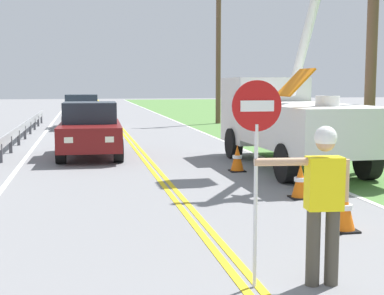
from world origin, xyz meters
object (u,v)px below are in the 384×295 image
(traffic_cone_mid, at_px, (300,182))
(traffic_cone_tail, at_px, (237,159))
(stop_sign_paddle, at_px, (256,137))
(oncoming_sedan_second, at_px, (82,111))
(oncoming_sedan_nearest, at_px, (90,130))
(utility_bucket_truck, at_px, (288,114))
(flagger_worker, at_px, (323,195))
(traffic_cone_lead, at_px, (344,210))
(utility_pole_mid, at_px, (218,51))

(traffic_cone_mid, bearing_deg, traffic_cone_tail, 95.19)
(stop_sign_paddle, bearing_deg, oncoming_sedan_second, 94.83)
(traffic_cone_mid, bearing_deg, stop_sign_paddle, -117.91)
(oncoming_sedan_nearest, height_order, traffic_cone_tail, oncoming_sedan_nearest)
(utility_bucket_truck, relative_size, traffic_cone_tail, 9.79)
(oncoming_sedan_second, xyz_separation_m, traffic_cone_mid, (4.33, -18.76, -0.50))
(flagger_worker, relative_size, traffic_cone_lead, 2.61)
(oncoming_sedan_nearest, relative_size, utility_pole_mid, 0.53)
(oncoming_sedan_nearest, distance_m, utility_pole_mid, 15.32)
(utility_bucket_truck, bearing_deg, traffic_cone_lead, -103.49)
(utility_bucket_truck, height_order, oncoming_sedan_nearest, utility_bucket_truck)
(stop_sign_paddle, xyz_separation_m, utility_pole_mid, (5.64, 24.66, 2.38))
(flagger_worker, height_order, traffic_cone_lead, flagger_worker)
(oncoming_sedan_nearest, height_order, traffic_cone_lead, oncoming_sedan_nearest)
(oncoming_sedan_nearest, bearing_deg, traffic_cone_tail, -44.39)
(traffic_cone_lead, bearing_deg, traffic_cone_tail, 90.41)
(traffic_cone_lead, height_order, traffic_cone_tail, same)
(oncoming_sedan_nearest, xyz_separation_m, traffic_cone_lead, (3.76, -9.59, -0.50))
(oncoming_sedan_second, distance_m, traffic_cone_lead, 21.60)
(utility_pole_mid, xyz_separation_m, traffic_cone_mid, (-3.27, -20.20, -3.75))
(utility_bucket_truck, xyz_separation_m, traffic_cone_mid, (-1.33, -4.22, -1.10))
(oncoming_sedan_second, bearing_deg, utility_bucket_truck, -68.75)
(utility_pole_mid, bearing_deg, utility_bucket_truck, -96.95)
(utility_bucket_truck, height_order, utility_pole_mid, utility_pole_mid)
(stop_sign_paddle, bearing_deg, flagger_worker, -6.11)
(traffic_cone_mid, bearing_deg, oncoming_sedan_second, 102.99)
(utility_bucket_truck, bearing_deg, traffic_cone_tail, -156.01)
(oncoming_sedan_second, distance_m, traffic_cone_tail, 15.79)
(stop_sign_paddle, height_order, utility_pole_mid, utility_pole_mid)
(utility_pole_mid, height_order, traffic_cone_lead, utility_pole_mid)
(utility_pole_mid, bearing_deg, traffic_cone_mid, -99.21)
(traffic_cone_lead, xyz_separation_m, traffic_cone_tail, (-0.04, 5.95, 0.00))
(utility_pole_mid, relative_size, traffic_cone_tail, 11.17)
(flagger_worker, xyz_separation_m, traffic_cone_lead, (1.33, 2.09, -0.71))
(flagger_worker, relative_size, oncoming_sedan_second, 0.44)
(utility_bucket_truck, xyz_separation_m, oncoming_sedan_second, (-5.65, 14.54, -0.60))
(utility_bucket_truck, xyz_separation_m, traffic_cone_lead, (-1.60, -6.68, -1.10))
(traffic_cone_mid, bearing_deg, utility_pole_mid, 80.79)
(stop_sign_paddle, bearing_deg, traffic_cone_lead, 43.88)
(traffic_cone_lead, height_order, traffic_cone_mid, same)
(oncoming_sedan_second, relative_size, traffic_cone_lead, 5.88)
(traffic_cone_lead, bearing_deg, stop_sign_paddle, -136.12)
(stop_sign_paddle, height_order, oncoming_sedan_nearest, stop_sign_paddle)
(oncoming_sedan_second, height_order, traffic_cone_lead, oncoming_sedan_second)
(stop_sign_paddle, xyz_separation_m, oncoming_sedan_second, (-1.96, 23.22, -0.88))
(traffic_cone_lead, distance_m, traffic_cone_mid, 2.47)
(flagger_worker, bearing_deg, stop_sign_paddle, 173.89)
(stop_sign_paddle, bearing_deg, oncoming_sedan_nearest, 98.19)
(flagger_worker, bearing_deg, utility_bucket_truck, 71.55)
(utility_bucket_truck, relative_size, oncoming_sedan_second, 1.66)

